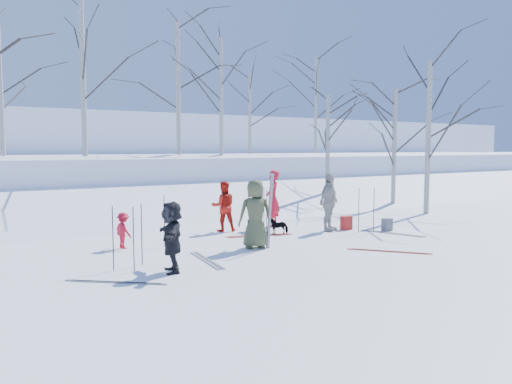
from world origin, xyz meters
TOP-DOWN VIEW (x-y plane):
  - ground at (0.00, 0.00)m, footprint 120.00×120.00m
  - snow_ramp at (0.00, 7.00)m, footprint 70.00×9.49m
  - snow_plateau at (0.00, 17.00)m, footprint 70.00×18.00m
  - far_hill at (0.00, 38.00)m, footprint 90.00×30.00m
  - skier_olive_center at (-0.76, 0.32)m, footprint 0.98×0.80m
  - skier_red_north at (1.53, 2.93)m, footprint 0.78×0.77m
  - skier_redor_behind at (-0.22, 3.00)m, footprint 0.89×0.79m
  - skier_red_seated at (-3.60, 2.05)m, footprint 0.47×0.66m
  - skier_cream_east at (2.50, 1.32)m, footprint 1.12×0.80m
  - skier_grey_west at (-3.51, -0.86)m, footprint 0.83×1.42m
  - dog at (0.92, 1.71)m, footprint 0.61×0.53m
  - upright_ski_left at (-0.49, 0.06)m, footprint 0.09×0.16m
  - upright_ski_right at (-0.46, 0.11)m, footprint 0.12×0.23m
  - ski_pair_a at (1.76, -1.81)m, footprint 2.06×2.10m
  - ski_pair_b at (3.80, -0.06)m, footprint 1.31×2.02m
  - ski_pair_c at (0.26, 1.72)m, footprint 1.15×2.00m
  - ski_pair_d at (-2.44, -0.30)m, footprint 0.67×1.95m
  - ski_pair_e at (-4.72, -1.05)m, footprint 2.07×2.10m
  - ski_pole_a at (0.41, 1.57)m, footprint 0.02×0.02m
  - ski_pole_b at (-4.48, -0.07)m, footprint 0.02×0.02m
  - ski_pole_c at (-3.82, 0.04)m, footprint 0.02×0.02m
  - ski_pole_d at (-4.15, -0.39)m, footprint 0.02×0.02m
  - ski_pole_e at (3.43, 0.36)m, footprint 0.02×0.02m
  - ski_pole_f at (0.40, 2.46)m, footprint 0.02×0.02m
  - ski_pole_g at (-2.65, 1.69)m, footprint 0.02×0.02m
  - ski_pole_h at (0.87, 2.42)m, footprint 0.02×0.02m
  - ski_pole_i at (3.05, 0.60)m, footprint 0.02×0.02m
  - backpack_red at (3.14, 1.23)m, footprint 0.32×0.22m
  - backpack_grey at (4.04, 0.40)m, footprint 0.30×0.20m
  - backpack_dark at (0.43, 2.27)m, footprint 0.34×0.24m
  - birch_plateau_a at (-2.74, 9.43)m, footprint 4.84×4.84m
  - birch_plateau_b at (6.65, 12.69)m, footprint 3.54×3.54m
  - birch_plateau_d at (12.59, 14.48)m, footprint 4.81×4.81m
  - birch_plateau_e at (4.14, 11.25)m, footprint 4.51×4.51m
  - birch_plateau_f at (-5.28, 12.27)m, footprint 4.26×4.26m
  - birch_plateau_h at (2.02, 11.49)m, footprint 4.85×4.85m
  - birch_edge_b at (8.32, 2.41)m, footprint 4.66×4.66m
  - birch_edge_c at (8.94, 4.66)m, footprint 4.14×4.14m
  - birch_edge_e at (6.51, 6.12)m, footprint 3.93×3.93m

SIDE VIEW (x-z plane):
  - ground at x=0.00m, z-range 0.00..0.00m
  - ski_pair_a at x=1.76m, z-range 0.00..0.02m
  - ski_pair_b at x=3.80m, z-range 0.00..0.02m
  - ski_pair_c at x=0.26m, z-range 0.00..0.02m
  - ski_pair_d at x=-2.44m, z-range 0.00..0.02m
  - ski_pair_e at x=-4.72m, z-range 0.00..0.02m
  - snow_ramp at x=0.00m, z-range -1.91..2.21m
  - backpack_grey at x=4.04m, z-range 0.00..0.38m
  - backpack_dark at x=0.43m, z-range 0.00..0.40m
  - backpack_red at x=3.14m, z-range 0.00..0.42m
  - dog at x=0.92m, z-range 0.00..0.47m
  - skier_red_seated at x=-3.60m, z-range 0.00..0.91m
  - ski_pole_a at x=0.41m, z-range 0.00..1.34m
  - ski_pole_b at x=-4.48m, z-range 0.00..1.34m
  - ski_pole_c at x=-3.82m, z-range 0.00..1.34m
  - ski_pole_d at x=-4.15m, z-range 0.00..1.34m
  - ski_pole_e at x=3.43m, z-range 0.00..1.34m
  - ski_pole_f at x=0.40m, z-range 0.00..1.34m
  - ski_pole_g at x=-2.65m, z-range 0.00..1.34m
  - ski_pole_h at x=0.87m, z-range 0.00..1.34m
  - ski_pole_i at x=3.05m, z-range 0.00..1.34m
  - skier_grey_west at x=-3.51m, z-range 0.00..1.46m
  - skier_redor_behind at x=-0.22m, z-range 0.00..1.52m
  - skier_olive_center at x=-0.76m, z-range 0.00..1.74m
  - skier_cream_east at x=2.50m, z-range 0.00..1.76m
  - skier_red_north at x=1.53m, z-range 0.00..1.82m
  - upright_ski_left at x=-0.49m, z-range 0.00..1.90m
  - upright_ski_right at x=-0.46m, z-range 0.00..1.90m
  - snow_plateau at x=0.00m, z-range -0.10..2.10m
  - far_hill at x=0.00m, z-range -1.00..5.00m
  - birch_edge_e at x=6.51m, z-range 0.00..4.76m
  - birch_edge_c at x=8.94m, z-range 0.00..5.05m
  - birch_edge_b at x=8.32m, z-range 0.00..5.81m
  - birch_plateau_b at x=6.65m, z-range 2.20..6.40m
  - birch_plateau_f at x=-5.28m, z-range 2.20..7.42m
  - birch_plateau_e at x=4.14m, z-range 2.20..7.78m
  - birch_plateau_d at x=12.59m, z-range 2.20..8.22m
  - birch_plateau_a at x=-2.74m, z-range 2.20..8.26m
  - birch_plateau_h at x=2.02m, z-range 2.20..8.27m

